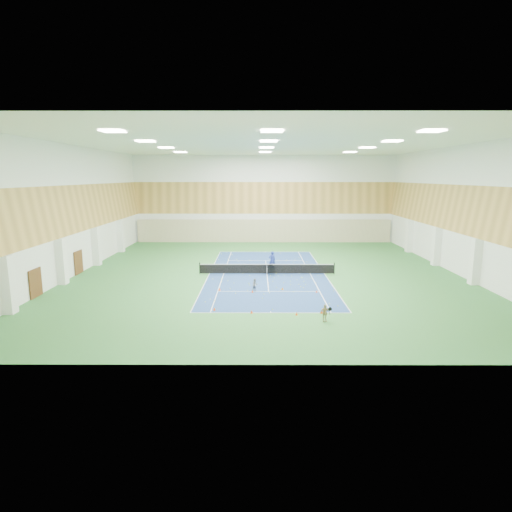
# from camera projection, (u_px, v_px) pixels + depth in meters

# --- Properties ---
(ground) EXTENTS (40.00, 40.00, 0.00)m
(ground) POSITION_uv_depth(u_px,v_px,m) (267.00, 274.00, 40.73)
(ground) COLOR #2F6D32
(ground) RESTS_ON ground
(room_shell) EXTENTS (36.00, 40.00, 12.00)m
(room_shell) POSITION_uv_depth(u_px,v_px,m) (267.00, 211.00, 39.63)
(room_shell) COLOR white
(room_shell) RESTS_ON ground
(wood_cladding) EXTENTS (36.00, 40.00, 8.00)m
(wood_cladding) POSITION_uv_depth(u_px,v_px,m) (267.00, 189.00, 39.26)
(wood_cladding) COLOR tan
(wood_cladding) RESTS_ON room_shell
(ceiling_light_grid) EXTENTS (21.40, 25.40, 0.06)m
(ceiling_light_grid) POSITION_uv_depth(u_px,v_px,m) (268.00, 145.00, 38.54)
(ceiling_light_grid) COLOR white
(ceiling_light_grid) RESTS_ON room_shell
(court_surface) EXTENTS (10.97, 23.77, 0.01)m
(court_surface) POSITION_uv_depth(u_px,v_px,m) (267.00, 274.00, 40.73)
(court_surface) COLOR navy
(court_surface) RESTS_ON ground
(tennis_balls_scatter) EXTENTS (10.57, 22.77, 0.07)m
(tennis_balls_scatter) POSITION_uv_depth(u_px,v_px,m) (267.00, 273.00, 40.72)
(tennis_balls_scatter) COLOR #D5EB28
(tennis_balls_scatter) RESTS_ON ground
(tennis_net) EXTENTS (12.80, 0.10, 1.10)m
(tennis_net) POSITION_uv_depth(u_px,v_px,m) (267.00, 268.00, 40.63)
(tennis_net) COLOR black
(tennis_net) RESTS_ON ground
(back_curtain) EXTENTS (35.40, 0.16, 3.20)m
(back_curtain) POSITION_uv_depth(u_px,v_px,m) (264.00, 231.00, 59.85)
(back_curtain) COLOR #C6B793
(back_curtain) RESTS_ON ground
(door_left_a) EXTENTS (0.08, 1.80, 2.20)m
(door_left_a) POSITION_uv_depth(u_px,v_px,m) (36.00, 283.00, 32.72)
(door_left_a) COLOR #593319
(door_left_a) RESTS_ON ground
(door_left_b) EXTENTS (0.08, 1.80, 2.20)m
(door_left_b) POSITION_uv_depth(u_px,v_px,m) (79.00, 262.00, 40.59)
(door_left_b) COLOR #593319
(door_left_b) RESTS_ON ground
(coach) EXTENTS (0.72, 0.52, 1.83)m
(coach) POSITION_uv_depth(u_px,v_px,m) (272.00, 260.00, 42.56)
(coach) COLOR navy
(coach) RESTS_ON ground
(child_court) EXTENTS (0.64, 0.60, 1.05)m
(child_court) POSITION_uv_depth(u_px,v_px,m) (255.00, 285.00, 34.45)
(child_court) COLOR gray
(child_court) RESTS_ON ground
(child_apron) EXTENTS (0.71, 0.43, 1.14)m
(child_apron) POSITION_uv_depth(u_px,v_px,m) (325.00, 313.00, 27.25)
(child_apron) COLOR tan
(child_apron) RESTS_ON ground
(ball_cart) EXTENTS (0.71, 0.71, 0.98)m
(ball_cart) POSITION_uv_depth(u_px,v_px,m) (271.00, 270.00, 40.05)
(ball_cart) COLOR black
(ball_cart) RESTS_ON ground
(cone_svc_a) EXTENTS (0.22, 0.22, 0.25)m
(cone_svc_a) POSITION_uv_depth(u_px,v_px,m) (219.00, 289.00, 34.73)
(cone_svc_a) COLOR #FF480D
(cone_svc_a) RESTS_ON ground
(cone_svc_b) EXTENTS (0.19, 0.19, 0.20)m
(cone_svc_b) POSITION_uv_depth(u_px,v_px,m) (252.00, 291.00, 34.13)
(cone_svc_b) COLOR #FF4E0D
(cone_svc_b) RESTS_ON ground
(cone_svc_c) EXTENTS (0.20, 0.20, 0.22)m
(cone_svc_c) POSITION_uv_depth(u_px,v_px,m) (283.00, 288.00, 34.95)
(cone_svc_c) COLOR orange
(cone_svc_c) RESTS_ON ground
(cone_svc_d) EXTENTS (0.18, 0.18, 0.20)m
(cone_svc_d) POSITION_uv_depth(u_px,v_px,m) (317.00, 291.00, 34.13)
(cone_svc_d) COLOR #F8430D
(cone_svc_d) RESTS_ON ground
(cone_base_a) EXTENTS (0.20, 0.20, 0.22)m
(cone_base_a) POSITION_uv_depth(u_px,v_px,m) (214.00, 309.00, 29.55)
(cone_base_a) COLOR #F9460D
(cone_base_a) RESTS_ON ground
(cone_base_b) EXTENTS (0.20, 0.20, 0.22)m
(cone_base_b) POSITION_uv_depth(u_px,v_px,m) (252.00, 312.00, 28.98)
(cone_base_b) COLOR #FF4B0D
(cone_base_b) RESTS_ON ground
(cone_base_c) EXTENTS (0.19, 0.19, 0.21)m
(cone_base_c) POSITION_uv_depth(u_px,v_px,m) (297.00, 314.00, 28.59)
(cone_base_c) COLOR #FF5A0D
(cone_base_c) RESTS_ON ground
(cone_base_d) EXTENTS (0.21, 0.21, 0.24)m
(cone_base_d) POSITION_uv_depth(u_px,v_px,m) (322.00, 312.00, 28.96)
(cone_base_d) COLOR #DE430B
(cone_base_d) RESTS_ON ground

